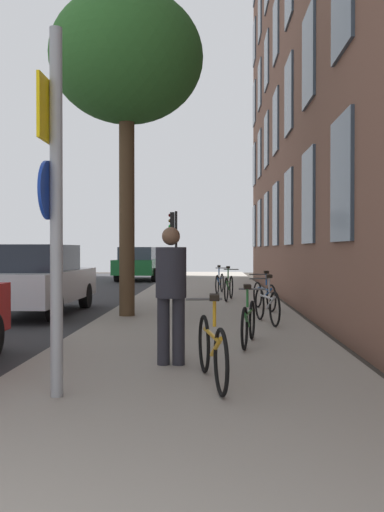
% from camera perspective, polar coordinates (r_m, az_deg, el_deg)
% --- Properties ---
extents(ground_plane, '(41.80, 41.80, 0.00)m').
position_cam_1_polar(ground_plane, '(16.36, -11.18, -4.68)').
color(ground_plane, '#332D28').
extents(road_asphalt, '(7.00, 38.00, 0.01)m').
position_cam_1_polar(road_asphalt, '(16.96, -18.13, -4.49)').
color(road_asphalt, '#2D2D30').
rests_on(road_asphalt, ground).
extents(sidewalk, '(4.20, 38.00, 0.12)m').
position_cam_1_polar(sidewalk, '(15.92, 1.21, -4.60)').
color(sidewalk, gray).
rests_on(sidewalk, ground).
extents(sign_post, '(0.15, 0.60, 3.51)m').
position_cam_1_polar(sign_post, '(5.52, -13.89, 6.12)').
color(sign_post, gray).
rests_on(sign_post, sidewalk).
extents(traffic_light, '(0.43, 0.24, 3.21)m').
position_cam_1_polar(traffic_light, '(26.47, -1.86, 2.42)').
color(traffic_light, black).
rests_on(traffic_light, sidewalk).
extents(tree_near, '(3.23, 3.23, 6.83)m').
position_cam_1_polar(tree_near, '(12.57, -6.68, 19.22)').
color(tree_near, '#4C3823').
rests_on(tree_near, sidewalk).
extents(bicycle_0, '(0.46, 1.69, 0.95)m').
position_cam_1_polar(bicycle_0, '(5.93, 2.05, -9.38)').
color(bicycle_0, black).
rests_on(bicycle_0, sidewalk).
extents(bicycle_1, '(0.45, 1.55, 0.90)m').
position_cam_1_polar(bicycle_1, '(8.33, 5.77, -6.62)').
color(bicycle_1, black).
rests_on(bicycle_1, sidewalk).
extents(bicycle_2, '(0.47, 1.68, 0.93)m').
position_cam_1_polar(bicycle_2, '(10.74, 7.65, -4.89)').
color(bicycle_2, black).
rests_on(bicycle_2, sidewalk).
extents(bicycle_3, '(0.53, 1.59, 0.91)m').
position_cam_1_polar(bicycle_3, '(13.14, 7.38, -3.91)').
color(bicycle_3, black).
rests_on(bicycle_3, sidewalk).
extents(bicycle_4, '(0.45, 1.65, 0.94)m').
position_cam_1_polar(bicycle_4, '(15.49, 3.77, -3.16)').
color(bicycle_4, black).
rests_on(bicycle_4, sidewalk).
extents(bicycle_5, '(0.44, 1.59, 0.90)m').
position_cam_1_polar(bicycle_5, '(17.88, 2.83, -2.70)').
color(bicycle_5, black).
rests_on(bicycle_5, sidewalk).
extents(pedestrian_0, '(0.49, 0.49, 1.68)m').
position_cam_1_polar(pedestrian_0, '(6.81, -2.16, -3.09)').
color(pedestrian_0, '#26262D').
rests_on(pedestrian_0, sidewalk).
extents(car_1, '(1.77, 4.45, 1.62)m').
position_cam_1_polar(car_1, '(13.49, -15.42, -2.25)').
color(car_1, silver).
rests_on(car_1, road_asphalt).
extents(car_2, '(2.08, 4.42, 1.62)m').
position_cam_1_polar(car_2, '(27.49, -5.40, -0.74)').
color(car_2, '#19662D').
rests_on(car_2, road_asphalt).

